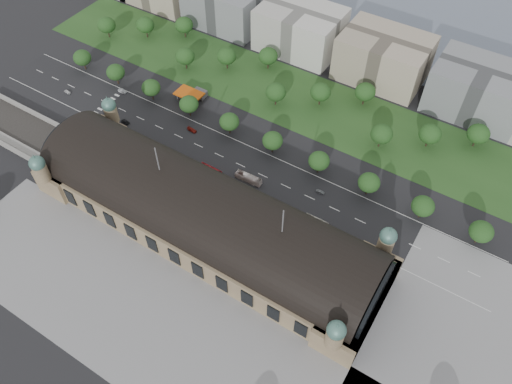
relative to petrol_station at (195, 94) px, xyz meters
The scene contains 49 objects.
ground 84.71m from the petrol_station, 50.45° to the right, with size 900.00×900.00×0.00m, color black.
station 84.98m from the petrol_station, 50.45° to the right, with size 150.00×48.40×44.30m.
track_cutting 87.79m from the petrol_station, 129.73° to the right, with size 70.00×24.00×3.10m.
plaza_south 126.63m from the petrol_station, 59.68° to the right, with size 190.00×48.00×0.12m, color gray.
plaza_east 169.97m from the petrol_station, 22.59° to the right, with size 56.00×100.00×0.12m, color gray.
road_slab 43.62m from the petrol_station, 38.82° to the right, with size 260.00×26.00×0.10m, color black.
grass_belt 47.86m from the petrol_station, 35.47° to the left, with size 300.00×45.00×0.10m, color #264B1E.
petrol_station is the anchor object (origin of this frame).
office_2 73.13m from the petrol_station, 111.07° to the left, with size 45.00×32.00×24.00m, color gray.
office_3 72.38m from the petrol_station, 70.56° to the left, with size 45.00×32.00×24.00m, color silver.
office_4 100.64m from the petrol_station, 42.50° to the left, with size 45.00×32.00×24.00m, color tan.
office_5 141.49m from the petrol_station, 28.66° to the left, with size 45.00×32.00×24.00m, color gray.
tree_row_0 67.38m from the petrol_station, 169.47° to the right, with size 9.60×9.60×11.52m.
tree_row_1 44.08m from the petrol_station, 163.73° to the right, with size 9.60×9.60×11.52m.
tree_row_2 22.32m from the petrol_station, 145.83° to the right, with size 9.60×9.60×11.52m.
tree_row_3 14.35m from the petrol_station, 64.33° to the right, with size 9.60×9.60×11.52m.
tree_row_4 32.64m from the petrol_station, 22.33° to the right, with size 9.60×9.60×11.52m.
tree_row_5 55.47m from the petrol_station, 12.84° to the right, with size 9.60×9.60×11.52m.
tree_row_6 78.99m from the petrol_station, ahead, with size 9.60×9.60×11.52m.
tree_row_7 102.74m from the petrol_station, ahead, with size 9.60×9.60×11.52m.
tree_row_8 126.58m from the petrol_station, ahead, with size 9.60×9.60×11.52m.
tree_row_9 150.47m from the petrol_station, ahead, with size 9.60×9.60×11.52m.
tree_belt_0 78.30m from the petrol_station, 166.89° to the left, with size 10.40×10.40×12.48m.
tree_belt_1 64.57m from the petrol_station, 152.50° to the left, with size 10.40×10.40×12.48m.
tree_belt_2 56.72m from the petrol_station, 132.40° to the left, with size 10.40×10.40×12.48m.
tree_belt_3 26.54m from the petrol_station, 137.15° to the left, with size 10.40×10.40×12.48m.
tree_belt_4 30.15m from the petrol_station, 90.18° to the left, with size 10.40×10.40×12.48m.
tree_belt_5 46.08m from the petrol_station, 65.62° to the left, with size 10.40×10.40×12.48m.
tree_belt_6 42.15m from the petrol_station, 25.05° to the left, with size 10.40×10.40×12.48m.
tree_belt_7 64.40m from the petrol_station, 27.57° to the left, with size 10.40×10.40×12.48m.
tree_belt_8 86.76m from the petrol_station, 28.79° to the left, with size 10.40×10.40×12.48m.
tree_belt_9 96.68m from the petrol_station, 10.57° to the left, with size 10.40×10.40×12.48m.
tree_belt_10 117.83m from the petrol_station, 14.62° to the left, with size 10.40×10.40×12.48m.
tree_belt_11 139.39m from the petrol_station, 17.43° to the left, with size 10.40×10.40×12.48m.
traffic_car_0 67.83m from the petrol_station, 151.56° to the right, with size 1.68×4.17×1.42m, color silver.
traffic_car_1 39.16m from the petrol_station, 155.08° to the right, with size 1.73×4.96×1.63m, color #95989E.
traffic_car_2 38.50m from the petrol_station, 118.52° to the right, with size 2.27×4.93×1.37m, color black.
traffic_car_3 24.88m from the petrol_station, 57.36° to the right, with size 2.09×5.14×1.49m, color maroon.
traffic_car_5 87.58m from the petrol_station, 14.94° to the right, with size 1.34×3.85×1.27m, color #54575C.
parked_car_0 44.34m from the petrol_station, 89.38° to the right, with size 1.62×4.65×1.53m, color black.
parked_car_1 42.19m from the petrol_station, 97.55° to the right, with size 2.68×5.81×1.61m, color maroon.
parked_car_2 47.67m from the petrol_station, 111.58° to the right, with size 2.25×5.54×1.61m, color #1B1844.
parked_car_3 40.77m from the petrol_station, 98.30° to the right, with size 1.93×4.79×1.63m, color slate.
parked_car_4 42.55m from the petrol_station, 81.27° to the right, with size 1.50×4.30×1.42m, color #BBBBBD.
parked_car_5 47.20m from the petrol_station, 69.94° to the right, with size 2.22×4.82×1.34m, color gray.
parked_car_6 48.31m from the petrol_station, 66.57° to the right, with size 2.16×5.31×1.54m, color black.
bus_west 53.25m from the petrol_station, 45.99° to the right, with size 2.70×11.53×3.21m, color red.
bus_mid 63.53m from the petrol_station, 31.60° to the right, with size 2.96×12.65×3.52m, color white.
bus_east 98.53m from the petrol_station, 22.87° to the right, with size 2.51×10.75×2.99m, color silver.
Camera 1 is at (80.52, -90.08, 169.04)m, focal length 35.00 mm.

